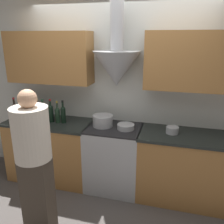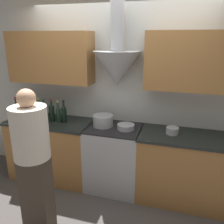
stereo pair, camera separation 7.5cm
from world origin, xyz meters
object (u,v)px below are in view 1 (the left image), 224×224
at_px(stove_range, 114,157).
at_px(wine_bottle_2, 27,110).
at_px(wine_bottle_0, 15,110).
at_px(wine_bottle_1, 22,110).
at_px(wine_bottle_8, 63,114).
at_px(wine_bottle_6, 51,112).
at_px(person_foreground_left, 34,159).
at_px(wine_bottle_3, 33,111).
at_px(wine_bottle_4, 38,112).
at_px(stock_pot, 103,121).
at_px(saucepan, 172,130).
at_px(wine_bottle_7, 58,114).
at_px(mixing_bowl, 126,127).
at_px(wine_bottle_5, 43,113).

xyz_separation_m(stove_range, wine_bottle_2, (-1.31, -0.02, 0.60)).
bearing_deg(wine_bottle_0, stove_range, 1.31).
height_order(wine_bottle_1, wine_bottle_8, wine_bottle_1).
relative_size(wine_bottle_6, person_foreground_left, 0.21).
distance_m(wine_bottle_1, person_foreground_left, 1.29).
distance_m(stove_range, wine_bottle_3, 1.35).
bearing_deg(wine_bottle_6, person_foreground_left, -70.92).
distance_m(stove_range, wine_bottle_4, 1.27).
distance_m(wine_bottle_1, wine_bottle_4, 0.28).
distance_m(stove_range, stock_pot, 0.55).
bearing_deg(wine_bottle_6, saucepan, 0.67).
bearing_deg(wine_bottle_0, wine_bottle_6, 1.72).
xyz_separation_m(wine_bottle_7, saucepan, (1.58, 0.02, -0.08)).
xyz_separation_m(wine_bottle_0, wine_bottle_3, (0.29, 0.01, 0.01)).
relative_size(wine_bottle_0, wine_bottle_6, 0.96).
distance_m(wine_bottle_2, wine_bottle_3, 0.09).
xyz_separation_m(stove_range, wine_bottle_0, (-1.50, -0.03, 0.58)).
distance_m(wine_bottle_1, wine_bottle_3, 0.18).
relative_size(wine_bottle_1, wine_bottle_6, 1.02).
relative_size(wine_bottle_4, wine_bottle_6, 0.98).
height_order(stove_range, wine_bottle_4, wine_bottle_4).
xyz_separation_m(wine_bottle_3, stock_pot, (1.05, 0.04, -0.06)).
bearing_deg(mixing_bowl, wine_bottle_2, -179.57).
relative_size(wine_bottle_5, wine_bottle_7, 1.05).
relative_size(saucepan, person_foreground_left, 0.10).
bearing_deg(stove_range, wine_bottle_5, -178.14).
xyz_separation_m(wine_bottle_8, saucepan, (1.50, 0.01, -0.09)).
height_order(stove_range, person_foreground_left, person_foreground_left).
distance_m(wine_bottle_2, wine_bottle_4, 0.19).
bearing_deg(stove_range, wine_bottle_2, -178.93).
bearing_deg(person_foreground_left, stove_range, 59.57).
height_order(wine_bottle_2, mixing_bowl, wine_bottle_2).
relative_size(stove_range, person_foreground_left, 0.57).
bearing_deg(wine_bottle_8, stock_pot, 2.53).
xyz_separation_m(stove_range, wine_bottle_3, (-1.22, -0.02, 0.59)).
relative_size(wine_bottle_2, stock_pot, 1.26).
distance_m(wine_bottle_5, wine_bottle_6, 0.11).
relative_size(stove_range, wine_bottle_3, 2.72).
bearing_deg(wine_bottle_4, wine_bottle_7, 1.60).
bearing_deg(wine_bottle_0, person_foreground_left, -46.30).
bearing_deg(wine_bottle_5, wine_bottle_3, 175.80).
distance_m(wine_bottle_2, mixing_bowl, 1.48).
height_order(wine_bottle_1, stock_pot, wine_bottle_1).
xyz_separation_m(wine_bottle_5, wine_bottle_7, (0.22, 0.01, -0.01)).
bearing_deg(wine_bottle_1, wine_bottle_3, -3.53).
height_order(wine_bottle_1, wine_bottle_4, wine_bottle_1).
xyz_separation_m(wine_bottle_1, wine_bottle_3, (0.18, -0.01, 0.01)).
height_order(wine_bottle_3, mixing_bowl, wine_bottle_3).
xyz_separation_m(wine_bottle_2, wine_bottle_8, (0.57, 0.02, -0.01)).
xyz_separation_m(stock_pot, mixing_bowl, (0.33, -0.03, -0.04)).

